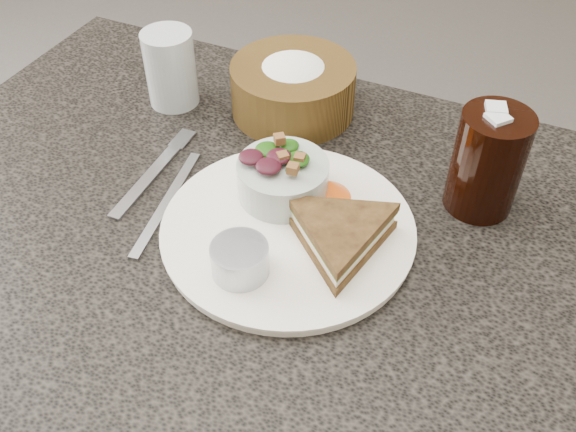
# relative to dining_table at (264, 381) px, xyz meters

# --- Properties ---
(dining_table) EXTENTS (1.00, 0.70, 0.75)m
(dining_table) POSITION_rel_dining_table_xyz_m (0.00, 0.00, 0.00)
(dining_table) COLOR black
(dining_table) RESTS_ON floor
(dinner_plate) EXTENTS (0.30, 0.30, 0.01)m
(dinner_plate) POSITION_rel_dining_table_xyz_m (0.05, -0.01, 0.38)
(dinner_plate) COLOR white
(dinner_plate) RESTS_ON dining_table
(sandwich) EXTENTS (0.22, 0.22, 0.04)m
(sandwich) POSITION_rel_dining_table_xyz_m (0.11, -0.01, 0.41)
(sandwich) COLOR brown
(sandwich) RESTS_ON dinner_plate
(salad_bowl) EXTENTS (0.13, 0.13, 0.07)m
(salad_bowl) POSITION_rel_dining_table_xyz_m (0.02, 0.04, 0.42)
(salad_bowl) COLOR #A4B1AA
(salad_bowl) RESTS_ON dinner_plate
(dressing_ramekin) EXTENTS (0.08, 0.08, 0.04)m
(dressing_ramekin) POSITION_rel_dining_table_xyz_m (0.03, -0.09, 0.41)
(dressing_ramekin) COLOR #A0A4AC
(dressing_ramekin) RESTS_ON dinner_plate
(orange_wedge) EXTENTS (0.09, 0.09, 0.03)m
(orange_wedge) POSITION_rel_dining_table_xyz_m (0.07, 0.06, 0.40)
(orange_wedge) COLOR #FF5E13
(orange_wedge) RESTS_ON dinner_plate
(fork) EXTENTS (0.02, 0.17, 0.00)m
(fork) POSITION_rel_dining_table_xyz_m (-0.16, 0.01, 0.38)
(fork) COLOR #A1A3AA
(fork) RESTS_ON dining_table
(knife) EXTENTS (0.04, 0.20, 0.00)m
(knife) POSITION_rel_dining_table_xyz_m (-0.11, -0.02, 0.38)
(knife) COLOR #AAADB3
(knife) RESTS_ON dining_table
(bread_basket) EXTENTS (0.23, 0.23, 0.10)m
(bread_basket) POSITION_rel_dining_table_xyz_m (-0.05, 0.23, 0.43)
(bread_basket) COLOR brown
(bread_basket) RESTS_ON dining_table
(cola_glass) EXTENTS (0.11, 0.11, 0.14)m
(cola_glass) POSITION_rel_dining_table_xyz_m (0.24, 0.14, 0.45)
(cola_glass) COLOR black
(cola_glass) RESTS_ON dining_table
(water_glass) EXTENTS (0.07, 0.07, 0.11)m
(water_glass) POSITION_rel_dining_table_xyz_m (-0.23, 0.18, 0.43)
(water_glass) COLOR #B2BDC1
(water_glass) RESTS_ON dining_table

